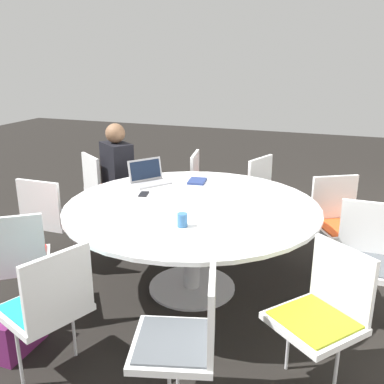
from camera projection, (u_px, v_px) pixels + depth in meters
name	position (u px, v px, depth m)	size (l,w,h in m)	color
ground_plane	(192.00, 288.00, 3.58)	(16.00, 16.00, 0.00)	black
conference_table	(192.00, 216.00, 3.38)	(1.99, 1.99, 0.74)	#B7B7BC
chair_0	(103.00, 185.00, 4.65)	(0.60, 0.60, 0.85)	silver
chair_1	(50.00, 215.00, 3.79)	(0.42, 0.44, 0.85)	silver
chair_2	(16.00, 256.00, 3.00)	(0.60, 0.60, 0.85)	silver
chair_3	(49.00, 302.00, 2.45)	(0.56, 0.55, 0.85)	silver
chair_4	(186.00, 333.00, 2.17)	(0.54, 0.52, 0.85)	silver
chair_5	(324.00, 308.00, 2.38)	(0.60, 0.61, 0.85)	silver
chair_6	(368.00, 253.00, 3.05)	(0.42, 0.44, 0.85)	silver
chair_7	(339.00, 218.00, 3.71)	(0.58, 0.59, 0.85)	silver
chair_8	(270.00, 192.00, 4.41)	(0.56, 0.55, 0.85)	silver
chair_9	(206.00, 185.00, 4.67)	(0.51, 0.49, 0.85)	silver
person_0	(119.00, 171.00, 4.45)	(0.39, 0.42, 1.20)	black
laptop	(148.00, 177.00, 3.89)	(0.40, 0.38, 0.21)	#99999E
spiral_notebook	(197.00, 181.00, 3.93)	(0.23, 0.18, 0.02)	navy
coffee_cup	(182.00, 220.00, 2.90)	(0.07, 0.07, 0.10)	#33669E
cell_phone	(144.00, 194.00, 3.58)	(0.15, 0.10, 0.01)	black
handbag	(18.00, 331.00, 2.78)	(0.36, 0.16, 0.28)	#661E56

